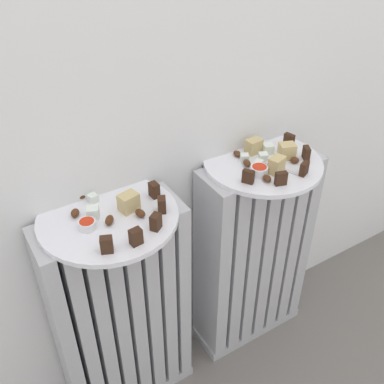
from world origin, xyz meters
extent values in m
cube|color=#B2B2B7|center=(-0.22, 0.28, 0.01)|extent=(0.35, 0.14, 0.03)
cube|color=#B2B2B7|center=(-0.37, 0.28, 0.34)|extent=(0.03, 0.14, 0.61)
cube|color=#B2B2B7|center=(-0.33, 0.28, 0.34)|extent=(0.03, 0.14, 0.61)
cube|color=#B2B2B7|center=(-0.28, 0.28, 0.34)|extent=(0.03, 0.14, 0.61)
cube|color=#B2B2B7|center=(-0.24, 0.28, 0.34)|extent=(0.03, 0.14, 0.61)
cube|color=#B2B2B7|center=(-0.19, 0.28, 0.34)|extent=(0.03, 0.14, 0.61)
cube|color=#B2B2B7|center=(-0.15, 0.28, 0.34)|extent=(0.03, 0.14, 0.61)
cube|color=#B2B2B7|center=(-0.10, 0.28, 0.34)|extent=(0.03, 0.14, 0.61)
cube|color=#B2B2B7|center=(-0.06, 0.28, 0.34)|extent=(0.03, 0.14, 0.61)
cube|color=#B2B2B7|center=(0.22, 0.28, 0.01)|extent=(0.35, 0.14, 0.03)
cube|color=#B2B2B7|center=(0.06, 0.28, 0.34)|extent=(0.04, 0.14, 0.61)
cube|color=#B2B2B7|center=(0.11, 0.28, 0.34)|extent=(0.04, 0.14, 0.61)
cube|color=#B2B2B7|center=(0.16, 0.28, 0.34)|extent=(0.04, 0.14, 0.61)
cube|color=#B2B2B7|center=(0.22, 0.28, 0.34)|extent=(0.04, 0.14, 0.61)
cube|color=#B2B2B7|center=(0.27, 0.28, 0.34)|extent=(0.04, 0.14, 0.61)
cube|color=#B2B2B7|center=(0.32, 0.28, 0.34)|extent=(0.04, 0.14, 0.61)
cube|color=#B2B2B7|center=(0.37, 0.28, 0.34)|extent=(0.04, 0.14, 0.61)
cylinder|color=white|center=(-0.22, 0.28, 0.65)|extent=(0.31, 0.31, 0.01)
cylinder|color=white|center=(0.22, 0.28, 0.65)|extent=(0.31, 0.31, 0.01)
cube|color=#382114|center=(-0.26, 0.17, 0.67)|extent=(0.03, 0.03, 0.04)
cube|color=#382114|center=(-0.20, 0.16, 0.67)|extent=(0.03, 0.02, 0.04)
cube|color=#382114|center=(-0.15, 0.18, 0.67)|extent=(0.03, 0.03, 0.04)
cube|color=#382114|center=(-0.11, 0.23, 0.67)|extent=(0.03, 0.03, 0.04)
cube|color=#382114|center=(-0.10, 0.29, 0.67)|extent=(0.02, 0.03, 0.04)
cube|color=tan|center=(-0.17, 0.27, 0.68)|extent=(0.05, 0.04, 0.04)
cube|color=white|center=(-0.23, 0.34, 0.67)|extent=(0.02, 0.02, 0.02)
cube|color=white|center=(-0.25, 0.29, 0.67)|extent=(0.03, 0.03, 0.03)
ellipsoid|color=#4C2814|center=(-0.24, 0.37, 0.67)|extent=(0.03, 0.02, 0.02)
ellipsoid|color=#4C2814|center=(-0.28, 0.31, 0.67)|extent=(0.03, 0.03, 0.02)
ellipsoid|color=#4C2814|center=(-0.16, 0.24, 0.67)|extent=(0.02, 0.03, 0.02)
ellipsoid|color=#4C2814|center=(-0.22, 0.25, 0.67)|extent=(0.03, 0.03, 0.02)
cylinder|color=white|center=(-0.27, 0.26, 0.67)|extent=(0.04, 0.04, 0.02)
cylinder|color=red|center=(-0.27, 0.26, 0.67)|extent=(0.03, 0.03, 0.01)
cube|color=#382114|center=(0.12, 0.22, 0.67)|extent=(0.03, 0.03, 0.03)
cube|color=#382114|center=(0.18, 0.17, 0.67)|extent=(0.03, 0.02, 0.03)
cube|color=#382114|center=(0.26, 0.18, 0.67)|extent=(0.03, 0.02, 0.03)
cube|color=#382114|center=(0.32, 0.23, 0.67)|extent=(0.02, 0.03, 0.03)
cube|color=#382114|center=(0.33, 0.31, 0.67)|extent=(0.02, 0.03, 0.03)
cube|color=tan|center=(0.21, 0.22, 0.68)|extent=(0.05, 0.04, 0.04)
cube|color=tan|center=(0.22, 0.33, 0.68)|extent=(0.04, 0.03, 0.04)
cube|color=tan|center=(0.28, 0.26, 0.68)|extent=(0.05, 0.05, 0.04)
cube|color=white|center=(0.25, 0.30, 0.67)|extent=(0.03, 0.03, 0.03)
cube|color=white|center=(0.17, 0.30, 0.67)|extent=(0.03, 0.03, 0.02)
cube|color=white|center=(0.21, 0.28, 0.67)|extent=(0.03, 0.03, 0.02)
cube|color=white|center=(0.19, 0.26, 0.67)|extent=(0.03, 0.03, 0.02)
ellipsoid|color=#4C2814|center=(0.28, 0.23, 0.67)|extent=(0.03, 0.03, 0.02)
ellipsoid|color=#4C2814|center=(0.17, 0.33, 0.66)|extent=(0.02, 0.03, 0.01)
ellipsoid|color=#4C2814|center=(0.16, 0.28, 0.67)|extent=(0.02, 0.03, 0.02)
ellipsoid|color=#4C2814|center=(0.16, 0.20, 0.66)|extent=(0.02, 0.03, 0.01)
cylinder|color=white|center=(0.16, 0.23, 0.67)|extent=(0.04, 0.04, 0.02)
cylinder|color=red|center=(0.16, 0.23, 0.67)|extent=(0.04, 0.04, 0.01)
cube|color=silver|center=(0.24, 0.21, 0.66)|extent=(0.03, 0.07, 0.00)
cube|color=silver|center=(0.22, 0.26, 0.66)|extent=(0.03, 0.03, 0.00)
camera|label=1|loc=(-0.46, -0.47, 1.26)|focal=41.77mm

